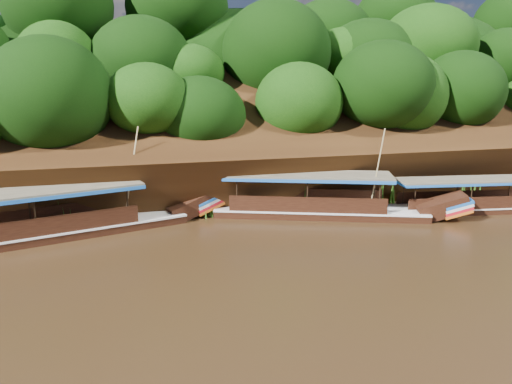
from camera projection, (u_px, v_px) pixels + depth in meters
ground at (353, 262)px, 23.57m from camera, size 160.00×160.00×0.00m
riverbank at (241, 152)px, 44.49m from camera, size 120.00×30.06×19.40m
boat_0 at (483, 204)px, 32.28m from camera, size 13.52×3.83×5.11m
boat_1 at (333, 207)px, 31.10m from camera, size 15.34×7.44×6.13m
boat_2 at (69, 224)px, 27.48m from camera, size 17.36×6.88×6.28m
reeds at (245, 201)px, 31.45m from camera, size 49.25×2.38×2.18m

